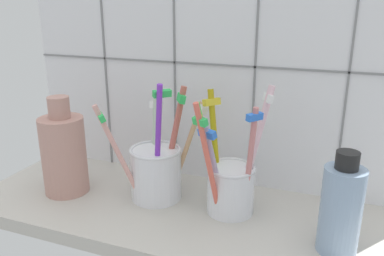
% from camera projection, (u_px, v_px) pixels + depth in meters
% --- Properties ---
extents(counter_slab, '(0.64, 0.22, 0.02)m').
position_uv_depth(counter_slab, '(187.00, 216.00, 0.55)').
color(counter_slab, '#BCB7AD').
rests_on(counter_slab, ground).
extents(tile_wall_back, '(0.64, 0.02, 0.45)m').
position_uv_depth(tile_wall_back, '(216.00, 54.00, 0.59)').
color(tile_wall_back, white).
rests_on(tile_wall_back, ground).
extents(toothbrush_cup_left, '(0.13, 0.12, 0.18)m').
position_uv_depth(toothbrush_cup_left, '(157.00, 168.00, 0.57)').
color(toothbrush_cup_left, white).
rests_on(toothbrush_cup_left, counter_slab).
extents(toothbrush_cup_right, '(0.10, 0.10, 0.18)m').
position_uv_depth(toothbrush_cup_right, '(230.00, 181.00, 0.53)').
color(toothbrush_cup_right, white).
rests_on(toothbrush_cup_right, counter_slab).
extents(ceramic_vase, '(0.07, 0.07, 0.15)m').
position_uv_depth(ceramic_vase, '(64.00, 153.00, 0.59)').
color(ceramic_vase, tan).
rests_on(ceramic_vase, counter_slab).
extents(soap_bottle, '(0.05, 0.05, 0.12)m').
position_uv_depth(soap_bottle, '(341.00, 208.00, 0.44)').
color(soap_bottle, '#8AA5C4').
rests_on(soap_bottle, counter_slab).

